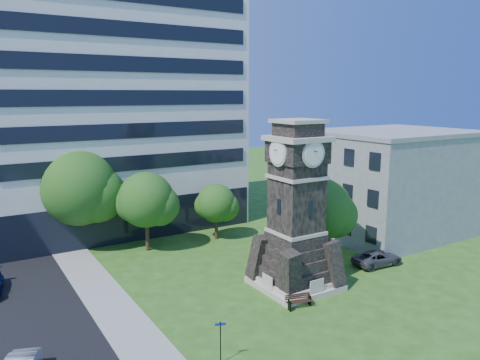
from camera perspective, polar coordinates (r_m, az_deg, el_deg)
ground at (r=32.46m, az=4.61°, el=-15.03°), size 160.00×160.00×0.00m
sidewalk at (r=32.74m, az=-15.02°, el=-15.08°), size 3.00×70.00×0.06m
clock_tower at (r=33.85m, az=6.85°, el=-4.46°), size 5.40×5.40×12.22m
office_tall at (r=51.41m, az=-15.77°, el=10.37°), size 26.20×15.11×28.60m
office_low at (r=49.71m, az=17.97°, el=-0.19°), size 15.20×12.20×10.40m
car_east_lot at (r=40.69m, az=16.40°, el=-9.14°), size 4.47×2.33×1.20m
park_bench at (r=32.18m, az=7.20°, el=-14.36°), size 1.79×0.48×0.92m
street_sign at (r=25.71m, az=-2.40°, el=-18.61°), size 0.56×0.06×2.33m
tree_nw at (r=44.26m, az=-18.90°, el=-1.20°), size 7.46×6.78×9.06m
tree_nc at (r=42.46m, az=-11.30°, el=-2.61°), size 5.47×4.98×7.18m
tree_ne at (r=45.26m, az=-2.88°, el=-3.01°), size 4.13×3.75×5.45m
tree_east at (r=39.23m, az=9.89°, el=-3.76°), size 5.65×5.13×7.18m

